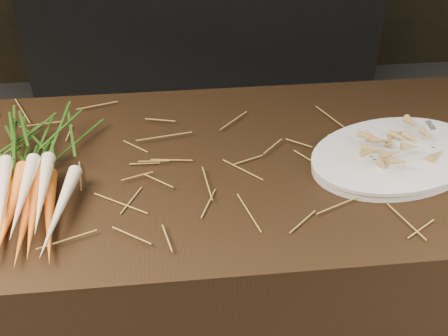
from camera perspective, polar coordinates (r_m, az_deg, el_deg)
The scene contains 6 objects.
main_counter at distance 1.59m, azimuth -8.05°, elevation -13.09°, with size 2.40×0.70×0.90m, color black.
back_counter at distance 3.17m, azimuth -2.16°, elevation 13.70°, with size 1.82×0.62×0.84m.
straw_bedding at distance 1.28m, azimuth -9.77°, elevation 0.32°, with size 1.40×0.60×0.02m, color #AF872E, non-canonical shape.
root_veg_bunch at distance 1.27m, azimuth -18.80°, elevation 0.25°, with size 0.20×0.51×0.09m.
serving_platter at distance 1.34m, azimuth 16.98°, elevation 1.04°, with size 0.41×0.27×0.02m, color white, non-canonical shape.
roasted_veg_heap at distance 1.32m, azimuth 17.23°, elevation 2.22°, with size 0.20×0.15×0.05m, color tan, non-canonical shape.
Camera 1 is at (0.11, -0.73, 1.66)m, focal length 45.00 mm.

